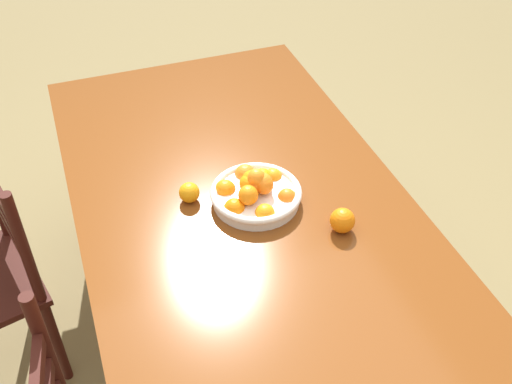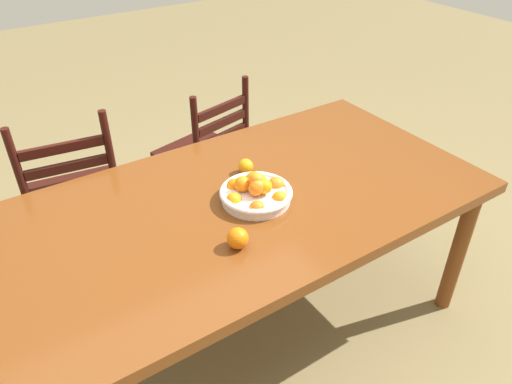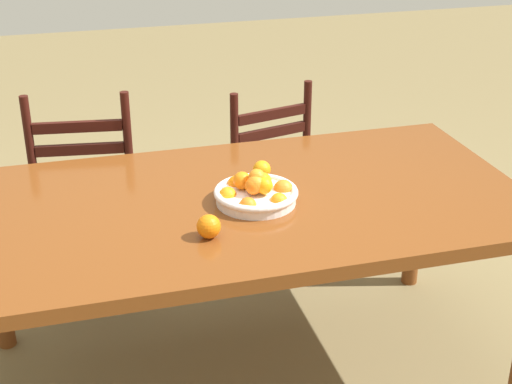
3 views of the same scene
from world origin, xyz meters
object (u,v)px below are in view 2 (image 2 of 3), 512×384
at_px(chair_by_cabinet, 207,155).
at_px(orange_loose_1, 238,238).
at_px(chair_near_window, 75,199).
at_px(fruit_bowl, 256,192).
at_px(orange_loose_0, 246,166).
at_px(dining_table, 245,212).

height_order(chair_by_cabinet, orange_loose_1, chair_by_cabinet).
relative_size(chair_near_window, fruit_bowl, 3.35).
xyz_separation_m(chair_by_cabinet, orange_loose_0, (-0.17, -0.70, 0.34)).
distance_m(chair_by_cabinet, fruit_bowl, 0.99).
bearing_deg(dining_table, orange_loose_0, 56.93).
height_order(chair_near_window, fruit_bowl, chair_near_window).
xyz_separation_m(dining_table, chair_by_cabinet, (0.28, 0.86, -0.23)).
distance_m(dining_table, chair_by_cabinet, 0.93).
distance_m(chair_near_window, fruit_bowl, 1.06).
height_order(dining_table, chair_near_window, chair_near_window).
bearing_deg(fruit_bowl, orange_loose_0, 68.83).
xyz_separation_m(chair_near_window, orange_loose_1, (0.32, -1.05, 0.33)).
xyz_separation_m(chair_near_window, orange_loose_0, (0.61, -0.66, 0.32)).
bearing_deg(chair_by_cabinet, orange_loose_0, 62.41).
bearing_deg(orange_loose_0, fruit_bowl, -111.17).
bearing_deg(orange_loose_0, dining_table, -123.07).
relative_size(chair_by_cabinet, orange_loose_1, 11.91).
height_order(chair_near_window, chair_by_cabinet, chair_near_window).
distance_m(chair_near_window, orange_loose_0, 0.95).
distance_m(chair_near_window, orange_loose_1, 1.15).
bearing_deg(dining_table, chair_by_cabinet, 72.23).
bearing_deg(dining_table, chair_near_window, 121.92).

